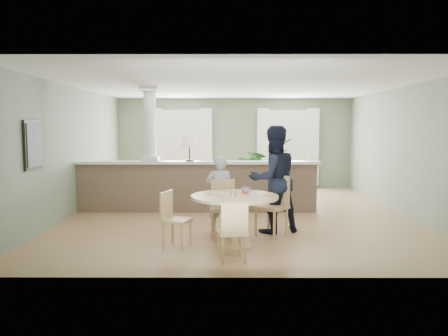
{
  "coord_description": "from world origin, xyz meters",
  "views": [
    {
      "loc": [
        -0.27,
        -9.22,
        1.85
      ],
      "look_at": [
        -0.3,
        -1.0,
        1.07
      ],
      "focal_mm": 35.0,
      "sensor_mm": 36.0,
      "label": 1
    }
  ],
  "objects_px": {
    "sofa": "(220,186)",
    "man_person": "(273,179)",
    "chair_side": "(173,216)",
    "dining_table": "(235,206)",
    "chair_near": "(233,229)",
    "child_person": "(220,193)",
    "chair_far_man": "(274,203)",
    "chair_far_boy": "(223,205)",
    "houseplant": "(263,168)"
  },
  "relations": [
    {
      "from": "man_person",
      "to": "chair_near",
      "type": "bearing_deg",
      "value": 46.06
    },
    {
      "from": "dining_table",
      "to": "man_person",
      "type": "distance_m",
      "value": 1.23
    },
    {
      "from": "chair_near",
      "to": "child_person",
      "type": "xyz_separation_m",
      "value": [
        -0.2,
        1.83,
        0.21
      ]
    },
    {
      "from": "chair_far_man",
      "to": "chair_side",
      "type": "relative_size",
      "value": 1.19
    },
    {
      "from": "chair_far_boy",
      "to": "child_person",
      "type": "xyz_separation_m",
      "value": [
        -0.06,
        0.26,
        0.15
      ]
    },
    {
      "from": "child_person",
      "to": "man_person",
      "type": "bearing_deg",
      "value": 173.81
    },
    {
      "from": "houseplant",
      "to": "man_person",
      "type": "xyz_separation_m",
      "value": [
        -0.12,
        -3.54,
        0.15
      ]
    },
    {
      "from": "houseplant",
      "to": "dining_table",
      "type": "height_order",
      "value": "houseplant"
    },
    {
      "from": "houseplant",
      "to": "dining_table",
      "type": "relative_size",
      "value": 1.18
    },
    {
      "from": "child_person",
      "to": "chair_far_man",
      "type": "bearing_deg",
      "value": 160.82
    },
    {
      "from": "child_person",
      "to": "sofa",
      "type": "bearing_deg",
      "value": -91.1
    },
    {
      "from": "chair_near",
      "to": "man_person",
      "type": "height_order",
      "value": "man_person"
    },
    {
      "from": "dining_table",
      "to": "man_person",
      "type": "bearing_deg",
      "value": 54.48
    },
    {
      "from": "chair_far_man",
      "to": "chair_side",
      "type": "distance_m",
      "value": 1.8
    },
    {
      "from": "dining_table",
      "to": "child_person",
      "type": "height_order",
      "value": "child_person"
    },
    {
      "from": "chair_far_boy",
      "to": "houseplant",
      "type": "bearing_deg",
      "value": 76.48
    },
    {
      "from": "chair_side",
      "to": "man_person",
      "type": "distance_m",
      "value": 1.96
    },
    {
      "from": "chair_far_man",
      "to": "sofa",
      "type": "bearing_deg",
      "value": 146.89
    },
    {
      "from": "chair_far_boy",
      "to": "man_person",
      "type": "xyz_separation_m",
      "value": [
        0.88,
        0.19,
        0.41
      ]
    },
    {
      "from": "sofa",
      "to": "dining_table",
      "type": "height_order",
      "value": "dining_table"
    },
    {
      "from": "chair_far_man",
      "to": "chair_side",
      "type": "height_order",
      "value": "chair_far_man"
    },
    {
      "from": "chair_side",
      "to": "dining_table",
      "type": "bearing_deg",
      "value": -71.23
    },
    {
      "from": "chair_far_man",
      "to": "chair_near",
      "type": "distance_m",
      "value": 1.7
    },
    {
      "from": "sofa",
      "to": "man_person",
      "type": "height_order",
      "value": "man_person"
    },
    {
      "from": "chair_far_boy",
      "to": "man_person",
      "type": "relative_size",
      "value": 0.51
    },
    {
      "from": "dining_table",
      "to": "chair_side",
      "type": "bearing_deg",
      "value": 179.07
    },
    {
      "from": "sofa",
      "to": "man_person",
      "type": "distance_m",
      "value": 3.29
    },
    {
      "from": "chair_far_man",
      "to": "chair_near",
      "type": "bearing_deg",
      "value": -74.95
    },
    {
      "from": "sofa",
      "to": "chair_far_boy",
      "type": "relative_size",
      "value": 2.91
    },
    {
      "from": "chair_near",
      "to": "man_person",
      "type": "bearing_deg",
      "value": -123.22
    },
    {
      "from": "dining_table",
      "to": "chair_far_boy",
      "type": "height_order",
      "value": "chair_far_boy"
    },
    {
      "from": "chair_side",
      "to": "child_person",
      "type": "height_order",
      "value": "child_person"
    },
    {
      "from": "dining_table",
      "to": "man_person",
      "type": "height_order",
      "value": "man_person"
    },
    {
      "from": "houseplant",
      "to": "chair_near",
      "type": "xyz_separation_m",
      "value": [
        -0.85,
        -5.3,
        -0.32
      ]
    },
    {
      "from": "houseplant",
      "to": "man_person",
      "type": "height_order",
      "value": "man_person"
    },
    {
      "from": "chair_far_man",
      "to": "chair_near",
      "type": "xyz_separation_m",
      "value": [
        -0.73,
        -1.53,
        -0.1
      ]
    },
    {
      "from": "chair_near",
      "to": "child_person",
      "type": "bearing_deg",
      "value": -94.07
    },
    {
      "from": "sofa",
      "to": "child_person",
      "type": "relative_size",
      "value": 2.03
    },
    {
      "from": "man_person",
      "to": "child_person",
      "type": "bearing_deg",
      "value": -25.54
    },
    {
      "from": "dining_table",
      "to": "chair_near",
      "type": "distance_m",
      "value": 0.81
    },
    {
      "from": "sofa",
      "to": "chair_far_boy",
      "type": "bearing_deg",
      "value": -85.9
    },
    {
      "from": "sofa",
      "to": "houseplant",
      "type": "xyz_separation_m",
      "value": [
        1.1,
        0.45,
        0.39
      ]
    },
    {
      "from": "sofa",
      "to": "chair_side",
      "type": "height_order",
      "value": "chair_side"
    },
    {
      "from": "chair_near",
      "to": "houseplant",
      "type": "bearing_deg",
      "value": -109.61
    },
    {
      "from": "dining_table",
      "to": "child_person",
      "type": "distance_m",
      "value": 1.07
    },
    {
      "from": "chair_side",
      "to": "chair_near",
      "type": "bearing_deg",
      "value": -111.55
    },
    {
      "from": "dining_table",
      "to": "chair_near",
      "type": "height_order",
      "value": "dining_table"
    },
    {
      "from": "chair_far_boy",
      "to": "child_person",
      "type": "relative_size",
      "value": 0.7
    },
    {
      "from": "child_person",
      "to": "chair_far_boy",
      "type": "bearing_deg",
      "value": 100.63
    },
    {
      "from": "sofa",
      "to": "houseplant",
      "type": "bearing_deg",
      "value": 24.87
    }
  ]
}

